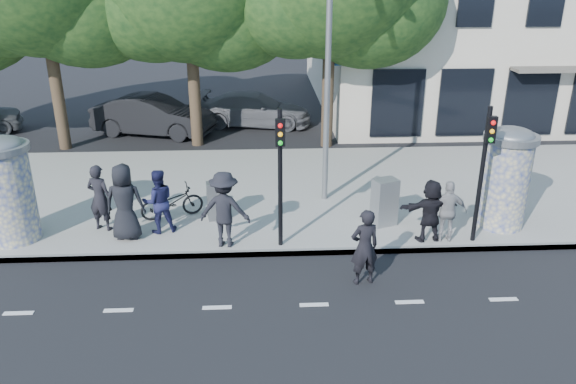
{
  "coord_description": "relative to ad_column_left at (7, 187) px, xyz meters",
  "views": [
    {
      "loc": [
        -1.04,
        -8.42,
        6.55
      ],
      "look_at": [
        -0.44,
        3.5,
        1.68
      ],
      "focal_mm": 35.0,
      "sensor_mm": 36.0,
      "label": 1
    }
  ],
  "objects": [
    {
      "name": "ground",
      "position": [
        7.2,
        -4.5,
        -1.54
      ],
      "size": [
        120.0,
        120.0,
        0.0
      ],
      "primitive_type": "plane",
      "color": "black",
      "rests_on": "ground"
    },
    {
      "name": "sidewalk",
      "position": [
        7.2,
        3.0,
        -1.46
      ],
      "size": [
        40.0,
        8.0,
        0.15
      ],
      "primitive_type": "cube",
      "color": "gray",
      "rests_on": "ground"
    },
    {
      "name": "curb",
      "position": [
        7.2,
        -0.95,
        -1.46
      ],
      "size": [
        40.0,
        0.1,
        0.16
      ],
      "primitive_type": "cube",
      "color": "slate",
      "rests_on": "ground"
    },
    {
      "name": "lane_dash_far",
      "position": [
        7.2,
        -3.1,
        -1.53
      ],
      "size": [
        32.0,
        0.12,
        0.01
      ],
      "primitive_type": "cube",
      "color": "silver",
      "rests_on": "ground"
    },
    {
      "name": "ad_column_left",
      "position": [
        0.0,
        0.0,
        0.0
      ],
      "size": [
        1.36,
        1.36,
        2.65
      ],
      "color": "beige",
      "rests_on": "sidewalk"
    },
    {
      "name": "ad_column_right",
      "position": [
        12.4,
        0.2,
        0.0
      ],
      "size": [
        1.36,
        1.36,
        2.65
      ],
      "color": "beige",
      "rests_on": "sidewalk"
    },
    {
      "name": "traffic_pole_near",
      "position": [
        6.6,
        -0.71,
        0.69
      ],
      "size": [
        0.22,
        0.31,
        3.4
      ],
      "color": "black",
      "rests_on": "sidewalk"
    },
    {
      "name": "traffic_pole_far",
      "position": [
        11.4,
        -0.71,
        0.69
      ],
      "size": [
        0.22,
        0.31,
        3.4
      ],
      "color": "black",
      "rests_on": "sidewalk"
    },
    {
      "name": "street_lamp",
      "position": [
        8.0,
        2.13,
        3.26
      ],
      "size": [
        0.25,
        0.93,
        8.0
      ],
      "color": "slate",
      "rests_on": "sidewalk"
    },
    {
      "name": "ped_a",
      "position": [
        2.79,
        -0.09,
        -0.41
      ],
      "size": [
        0.97,
        0.65,
        1.95
      ],
      "primitive_type": "imported",
      "rotation": [
        0.0,
        0.0,
        3.11
      ],
      "color": "black",
      "rests_on": "sidewalk"
    },
    {
      "name": "ped_b",
      "position": [
        2.04,
        0.46,
        -0.51
      ],
      "size": [
        0.74,
        0.6,
        1.76
      ],
      "primitive_type": "imported",
      "rotation": [
        0.0,
        0.0,
        2.83
      ],
      "color": "black",
      "rests_on": "sidewalk"
    },
    {
      "name": "ped_c",
      "position": [
        3.55,
        0.24,
        -0.55
      ],
      "size": [
        0.97,
        0.85,
        1.68
      ],
      "primitive_type": "imported",
      "rotation": [
        0.0,
        0.0,
        3.44
      ],
      "color": "#1B1D44",
      "rests_on": "sidewalk"
    },
    {
      "name": "ped_d",
      "position": [
        5.26,
        -0.59,
        -0.44
      ],
      "size": [
        1.32,
        0.9,
        1.89
      ],
      "primitive_type": "imported",
      "rotation": [
        0.0,
        0.0,
        2.97
      ],
      "color": "black",
      "rests_on": "sidewalk"
    },
    {
      "name": "ped_e",
      "position": [
        10.71,
        -0.63,
        -0.6
      ],
      "size": [
        0.95,
        0.58,
        1.57
      ],
      "primitive_type": "imported",
      "rotation": [
        0.0,
        0.0,
        3.08
      ],
      "color": "gray",
      "rests_on": "sidewalk"
    },
    {
      "name": "ped_f",
      "position": [
        10.28,
        -0.58,
        -0.59
      ],
      "size": [
        1.52,
        0.67,
        1.59
      ],
      "primitive_type": "imported",
      "rotation": [
        0.0,
        0.0,
        3.24
      ],
      "color": "black",
      "rests_on": "sidewalk"
    },
    {
      "name": "man_road",
      "position": [
        8.36,
        -2.26,
        -0.66
      ],
      "size": [
        0.71,
        0.55,
        1.76
      ],
      "primitive_type": "imported",
      "rotation": [
        0.0,
        0.0,
        3.35
      ],
      "color": "black",
      "rests_on": "ground"
    },
    {
      "name": "bicycle",
      "position": [
        3.73,
        1.12,
        -0.94
      ],
      "size": [
        1.12,
        1.79,
        0.89
      ],
      "primitive_type": "imported",
      "rotation": [
        0.0,
        0.0,
        1.91
      ],
      "color": "black",
      "rests_on": "sidewalk"
    },
    {
      "name": "cabinet_left",
      "position": [
        4.95,
        0.96,
        -0.87
      ],
      "size": [
        0.56,
        0.45,
        1.04
      ],
      "primitive_type": "cube",
      "rotation": [
        0.0,
        0.0,
        0.19
      ],
      "color": "slate",
      "rests_on": "sidewalk"
    },
    {
      "name": "cabinet_right",
      "position": [
        9.36,
        0.38,
        -0.76
      ],
      "size": [
        0.72,
        0.62,
        1.26
      ],
      "primitive_type": "cube",
      "rotation": [
        0.0,
        0.0,
        0.36
      ],
      "color": "gray",
      "rests_on": "sidewalk"
    },
    {
      "name": "car_mid",
      "position": [
        1.79,
        9.67,
        -0.73
      ],
      "size": [
        2.96,
        5.16,
        1.61
      ],
      "primitive_type": "imported",
      "rotation": [
        0.0,
        0.0,
        1.3
      ],
      "color": "black",
      "rests_on": "ground"
    },
    {
      "name": "car_right",
      "position": [
        5.92,
        10.93,
        -0.83
      ],
      "size": [
        2.75,
        5.12,
        1.41
      ],
      "primitive_type": "imported",
      "rotation": [
        0.0,
        0.0,
        1.4
      ],
      "color": "slate",
      "rests_on": "ground"
    }
  ]
}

